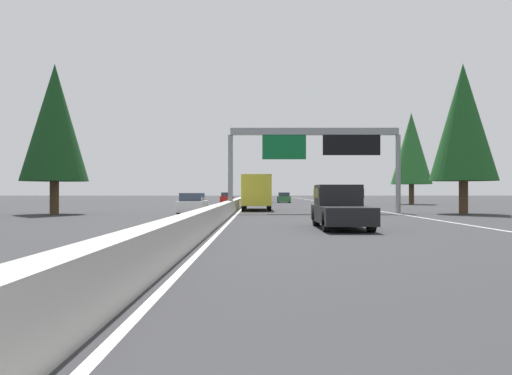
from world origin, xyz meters
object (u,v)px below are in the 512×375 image
Objects in this scene: oncoming_near at (192,204)px; conifer_right_near at (463,122)px; sedan_mid_left at (261,199)px; minivan_mid_right at (258,195)px; bus_near_center at (257,191)px; conifer_right_mid at (411,149)px; sedan_distant_b at (284,198)px; conifer_left_near at (55,123)px; oncoming_far at (227,198)px; sign_gantry_overhead at (317,145)px; pickup_near_right at (340,207)px; box_truck_distant_a at (257,191)px.

oncoming_near is 0.42× the size of conifer_right_near.
sedan_mid_left is 0.88× the size of minivan_mid_right.
conifer_right_mid is (-14.08, -19.21, 5.22)m from bus_near_center.
bus_near_center is at bearing 1.22° from sedan_mid_left.
bus_near_center is 2.61× the size of sedan_distant_b.
oncoming_near is 11.04m from conifer_left_near.
sedan_distant_b and oncoming_far have the same top height.
sedan_distant_b is 1.00× the size of oncoming_near.
conifer_right_near is at bearing -99.81° from sign_gantry_overhead.
pickup_near_right reaches higher than oncoming_near.
conifer_left_near is at bearing 155.91° from sedan_distant_b.
pickup_near_right is 1.27× the size of oncoming_far.
sedan_distant_b is at bearing -7.03° from box_truck_distant_a.
box_truck_distant_a is 1.70× the size of minivan_mid_right.
minivan_mid_right reaches higher than sedan_mid_left.
conifer_right_mid is at bearing -123.72° from sedan_distant_b.
sign_gantry_overhead is at bearing -173.83° from bus_near_center.
conifer_right_near is 1.01× the size of conifer_left_near.
sedan_mid_left is at bearing -178.78° from bus_near_center.
oncoming_far is at bearing 173.53° from minivan_mid_right.
sign_gantry_overhead reaches higher than oncoming_far.
minivan_mid_right is (38.51, 3.85, 0.27)m from sedan_distant_b.
box_truck_distant_a is 15.26m from sedan_mid_left.
conifer_right_near is at bearing -36.90° from pickup_near_right.
bus_near_center reaches higher than pickup_near_right.
bus_near_center is (34.70, 0.01, 0.11)m from box_truck_distant_a.
minivan_mid_right is at bearing 3.38° from sign_gantry_overhead.
box_truck_distant_a reaches higher than minivan_mid_right.
sign_gantry_overhead is 2.88× the size of oncoming_far.
conifer_right_mid is (-10.27, -15.39, 6.25)m from sedan_distant_b.
pickup_near_right is 0.54× the size of conifer_left_near.
sedan_distant_b is 43.88m from conifer_left_near.
sedan_distant_b is 40.98m from conifer_right_near.
pickup_near_right is 38.08m from sedan_mid_left.
oncoming_near is at bearing 140.01° from conifer_right_mid.
bus_near_center is 1.09× the size of conifer_right_near.
sedan_mid_left is (37.94, 3.25, -0.23)m from pickup_near_right.
conifer_left_near is (-0.59, 28.47, -0.09)m from conifer_right_near.
bus_near_center is 1.01× the size of conifer_right_mid.
conifer_right_mid reaches higher than pickup_near_right.
conifer_right_mid is (5.40, -18.80, 6.25)m from sedan_mid_left.
box_truck_distant_a is at bearing 34.32° from sign_gantry_overhead.
minivan_mid_right reaches higher than oncoming_far.
pickup_near_right is at bearing 28.60° from oncoming_near.
oncoming_far is at bearing -13.47° from conifer_left_near.
oncoming_near is at bearing -0.23° from oncoming_far.
sign_gantry_overhead is at bearing -145.68° from box_truck_distant_a.
oncoming_far is at bearing 16.75° from sedan_mid_left.
sedan_mid_left is at bearing 167.74° from sedan_distant_b.
conifer_right_near is (-39.37, -18.90, 5.75)m from oncoming_far.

